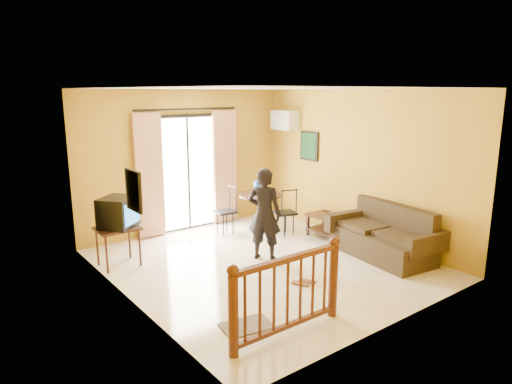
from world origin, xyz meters
TOP-DOWN VIEW (x-y plane):
  - ground at (0.00, 0.00)m, footprint 5.00×5.00m
  - room_shell at (0.00, 0.00)m, footprint 5.00×5.00m
  - balcony_door at (0.00, 2.43)m, footprint 2.25×0.14m
  - tv_table at (-1.90, 1.35)m, footprint 0.64×0.54m
  - television at (-1.87, 1.35)m, footprint 0.72×0.71m
  - picture_left at (-2.22, -0.20)m, footprint 0.05×0.42m
  - dining_table at (1.14, 1.56)m, footprint 0.88×0.88m
  - water_jug at (1.07, 1.56)m, footprint 0.14×0.14m
  - serving_tray at (1.24, 1.46)m, footprint 0.28×0.18m
  - dining_chairs at (0.83, 1.33)m, footprint 1.36×1.25m
  - air_conditioner at (2.09, 1.95)m, footprint 0.31×0.60m
  - botanical_print at (2.22, 1.30)m, footprint 0.05×0.50m
  - coffee_table at (1.85, 0.23)m, footprint 0.55×0.99m
  - bowl at (1.85, 0.35)m, footprint 0.26×0.26m
  - sofa at (1.86, -0.96)m, footprint 1.07×1.94m
  - standing_person at (0.15, 0.18)m, footprint 0.63×0.68m
  - stair_balustrade at (-1.15, -1.90)m, footprint 1.63×0.13m
  - doormat at (-1.42, -1.48)m, footprint 0.66×0.50m
  - sandals at (-0.02, -0.98)m, footprint 0.34×0.27m

SIDE VIEW (x-z plane):
  - ground at x=0.00m, z-range 0.00..0.00m
  - dining_chairs at x=0.83m, z-range -0.47..0.47m
  - doormat at x=-1.42m, z-range 0.00..0.02m
  - sandals at x=-0.02m, z-range 0.00..0.03m
  - coffee_table at x=1.85m, z-range 0.07..0.51m
  - sofa at x=1.86m, z-range -0.11..0.77m
  - bowl at x=1.85m, z-range 0.44..0.50m
  - stair_balustrade at x=-1.15m, z-range 0.05..1.08m
  - tv_table at x=-1.90m, z-range 0.24..0.89m
  - dining_table at x=1.14m, z-range 0.21..0.95m
  - serving_tray at x=1.24m, z-range 0.73..0.75m
  - standing_person at x=0.15m, z-range 0.00..1.55m
  - water_jug at x=1.07m, z-range 0.73..1.00m
  - television at x=-1.87m, z-range 0.64..1.13m
  - balcony_door at x=0.00m, z-range -0.04..2.42m
  - picture_left at x=-2.22m, z-range 1.29..1.81m
  - botanical_print at x=2.22m, z-range 1.35..1.95m
  - room_shell at x=0.00m, z-range -0.80..4.20m
  - air_conditioner at x=2.09m, z-range 1.95..2.35m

